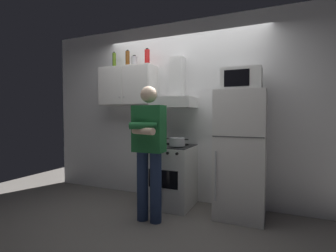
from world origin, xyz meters
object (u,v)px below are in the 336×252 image
stove_oven (172,175)px  bottle_canister_steel (134,62)px  refrigerator (241,154)px  bottle_olive_oil (114,61)px  bottle_beer_brown (128,59)px  microwave (242,80)px  person_standing (149,148)px  bottle_soda_red (147,57)px  range_hood (175,94)px  cooking_pot (177,142)px  upper_cabinet (128,86)px

stove_oven → bottle_canister_steel: 1.85m
refrigerator → bottle_olive_oil: 2.45m
bottle_beer_brown → microwave: bearing=-3.5°
bottle_olive_oil → person_standing: bearing=-36.4°
bottle_soda_red → bottle_olive_oil: 0.62m
bottle_canister_steel → range_hood: bearing=-3.3°
cooking_pot → microwave: bearing=9.6°
refrigerator → upper_cabinet: bearing=175.9°
stove_oven → range_hood: 1.17m
range_hood → cooking_pot: range_hood is taller
person_standing → bottle_soda_red: bottle_soda_red is taller
refrigerator → cooking_pot: (-0.82, -0.12, 0.13)m
upper_cabinet → refrigerator: upper_cabinet is taller
bottle_soda_red → bottle_olive_oil: size_ratio=0.95×
bottle_soda_red → bottle_beer_brown: size_ratio=0.96×
stove_oven → refrigerator: bearing=0.0°
range_hood → cooking_pot: 0.72m
upper_cabinet → stove_oven: (0.80, -0.13, -1.32)m
bottle_canister_steel → bottle_soda_red: size_ratio=0.72×
refrigerator → bottle_soda_red: size_ratio=6.29×
person_standing → bottle_olive_oil: 1.80m
upper_cabinet → cooking_pot: 1.26m
stove_oven → upper_cabinet: bearing=171.1°
upper_cabinet → person_standing: (0.75, -0.73, -0.85)m
refrigerator → bottle_soda_red: 1.97m
microwave → bottle_olive_oil: bottle_olive_oil is taller
bottle_beer_brown → bottle_canister_steel: bearing=22.1°
range_hood → refrigerator: size_ratio=0.47×
refrigerator → person_standing: 1.17m
upper_cabinet → refrigerator: (1.75, -0.12, -0.95)m
range_hood → bottle_olive_oil: size_ratio=2.81×
range_hood → microwave: size_ratio=1.56×
microwave → upper_cabinet: bearing=176.5°
stove_oven → range_hood: size_ratio=1.17×
cooking_pot → stove_oven: bearing=137.5°
upper_cabinet → bottle_soda_red: 0.54m
bottle_canister_steel → bottle_beer_brown: (-0.10, -0.04, 0.04)m
refrigerator → microwave: microwave is taller
person_standing → cooking_pot: bearing=69.7°
cooking_pot → range_hood: bearing=117.9°
microwave → bottle_beer_brown: size_ratio=1.81×
cooking_pot → bottle_canister_steel: 1.50m
upper_cabinet → bottle_beer_brown: (-0.01, 0.00, 0.43)m
bottle_canister_steel → bottle_olive_oil: (-0.36, -0.02, 0.04)m
refrigerator → bottle_beer_brown: bearing=175.9°
upper_cabinet → bottle_beer_brown: 0.43m
cooking_pot → bottle_soda_red: bottle_soda_red is taller
range_hood → microwave: (0.95, -0.11, 0.14)m
bottle_soda_red → bottle_beer_brown: bottle_beer_brown is taller
person_standing → bottle_soda_red: bearing=119.0°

